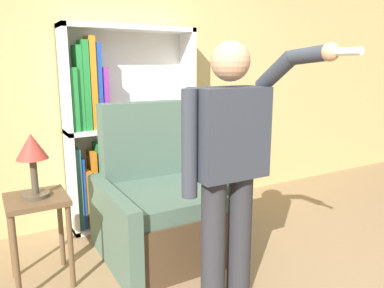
# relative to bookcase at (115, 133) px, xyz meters

# --- Properties ---
(wall_back) EXTENTS (8.00, 0.06, 2.80)m
(wall_back) POSITION_rel_bookcase_xyz_m (0.35, 0.16, 0.54)
(wall_back) COLOR tan
(wall_back) RESTS_ON ground_plane
(bookcase) EXTENTS (1.20, 0.28, 1.80)m
(bookcase) POSITION_rel_bookcase_xyz_m (0.00, 0.00, 0.00)
(bookcase) COLOR white
(bookcase) RESTS_ON ground_plane
(armchair) EXTENTS (0.93, 0.95, 1.17)m
(armchair) POSITION_rel_bookcase_xyz_m (0.12, -0.69, -0.50)
(armchair) COLOR #4C3823
(armchair) RESTS_ON ground_plane
(person_standing) EXTENTS (0.58, 0.78, 1.60)m
(person_standing) POSITION_rel_bookcase_xyz_m (0.20, -1.51, 0.06)
(person_standing) COLOR #2D2D33
(person_standing) RESTS_ON ground_plane
(side_table) EXTENTS (0.39, 0.39, 0.62)m
(side_table) POSITION_rel_bookcase_xyz_m (-0.78, -0.72, -0.37)
(side_table) COLOR brown
(side_table) RESTS_ON ground_plane
(table_lamp) EXTENTS (0.20, 0.20, 0.42)m
(table_lamp) POSITION_rel_bookcase_xyz_m (-0.78, -0.72, 0.06)
(table_lamp) COLOR #4C4233
(table_lamp) RESTS_ON side_table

